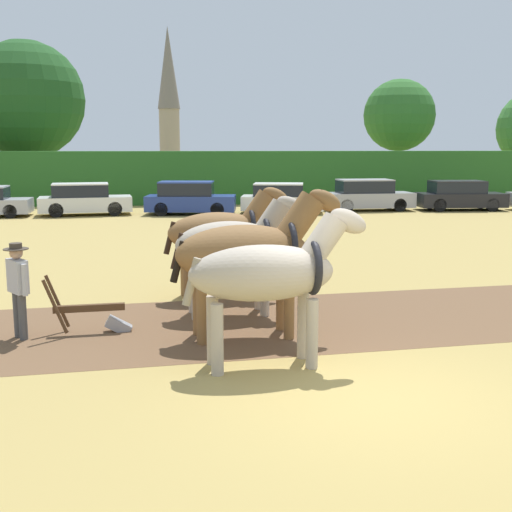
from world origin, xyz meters
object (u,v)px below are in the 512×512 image
(draft_horse_lead_right, at_px, (250,253))
(parked_car_right, at_px, (367,196))
(draft_horse_trail_right, at_px, (222,233))
(farmer_at_plow, at_px, (18,284))
(tree_left, at_px, (26,100))
(church_spire, at_px, (169,98))
(tree_center_left, at_px, (399,116))
(plow, at_px, (96,315))
(parked_car_center_left, at_px, (84,200))
(farmer_beside_team, at_px, (234,242))
(draft_horse_trail_left, at_px, (234,245))
(draft_horse_lead_left, at_px, (270,274))
(parked_car_far_right, at_px, (459,196))
(parked_car_center_right, at_px, (281,199))
(parked_car_center, at_px, (190,199))

(draft_horse_lead_right, relative_size, parked_car_right, 0.67)
(draft_horse_trail_right, bearing_deg, farmer_at_plow, -148.26)
(tree_left, height_order, church_spire, church_spire)
(tree_center_left, bearing_deg, tree_left, -178.61)
(draft_horse_trail_right, height_order, plow, draft_horse_trail_right)
(draft_horse_lead_right, bearing_deg, parked_car_center_left, 100.49)
(church_spire, bearing_deg, tree_center_left, -63.46)
(parked_car_right, bearing_deg, draft_horse_trail_right, -117.89)
(farmer_beside_team, bearing_deg, draft_horse_trail_left, -129.95)
(draft_horse_trail_right, bearing_deg, tree_left, 104.85)
(tree_center_left, xyz_separation_m, draft_horse_trail_right, (-13.82, -28.76, -3.84))
(tree_left, relative_size, draft_horse_lead_left, 3.41)
(parked_car_far_right, bearing_deg, farmer_beside_team, -126.05)
(parked_car_center_right, distance_m, parked_car_right, 4.59)
(parked_car_center, relative_size, parked_car_far_right, 1.00)
(church_spire, bearing_deg, parked_car_right, -76.12)
(farmer_beside_team, height_order, parked_car_far_right, farmer_beside_team)
(tree_center_left, height_order, parked_car_center_right, tree_center_left)
(draft_horse_lead_right, xyz_separation_m, parked_car_center_right, (3.75, 20.24, -0.76))
(tree_left, distance_m, draft_horse_lead_left, 34.71)
(draft_horse_lead_right, distance_m, parked_car_center_right, 20.59)
(church_spire, height_order, draft_horse_trail_right, church_spire)
(farmer_beside_team, xyz_separation_m, parked_car_center_left, (-5.80, 15.69, -0.19))
(tree_left, bearing_deg, plow, -75.77)
(parked_car_center, xyz_separation_m, parked_car_center_right, (4.45, -0.00, -0.05))
(draft_horse_trail_left, height_order, parked_car_center, draft_horse_trail_left)
(draft_horse_lead_right, xyz_separation_m, draft_horse_trail_left, (-0.14, 1.52, -0.09))
(tree_left, relative_size, parked_car_far_right, 2.17)
(parked_car_center_left, bearing_deg, plow, -88.92)
(farmer_beside_team, height_order, parked_car_center_right, farmer_beside_team)
(draft_horse_lead_left, height_order, farmer_beside_team, draft_horse_lead_left)
(draft_horse_lead_right, distance_m, parked_car_right, 22.57)
(tree_center_left, height_order, parked_car_far_right, tree_center_left)
(farmer_at_plow, height_order, parked_car_right, farmer_at_plow)
(draft_horse_lead_right, distance_m, draft_horse_trail_left, 1.53)
(parked_car_right, bearing_deg, tree_left, 148.91)
(parked_car_right, height_order, parked_car_far_right, parked_car_right)
(plow, bearing_deg, church_spire, 84.58)
(draft_horse_lead_left, bearing_deg, farmer_beside_team, 85.02)
(church_spire, bearing_deg, tree_left, -104.46)
(tree_center_left, xyz_separation_m, church_spire, (-15.72, 31.47, 3.25))
(plow, height_order, parked_car_center, parked_car_center)
(plow, relative_size, parked_car_center_left, 0.34)
(parked_car_center_left, bearing_deg, draft_horse_trail_right, -80.33)
(tree_left, height_order, draft_horse_trail_right, tree_left)
(farmer_at_plow, bearing_deg, draft_horse_trail_left, -18.10)
(draft_horse_lead_left, height_order, draft_horse_trail_left, draft_horse_lead_left)
(church_spire, bearing_deg, draft_horse_lead_left, -87.97)
(tree_left, height_order, draft_horse_trail_left, tree_left)
(church_spire, xyz_separation_m, draft_horse_lead_right, (2.17, -63.27, -7.03))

